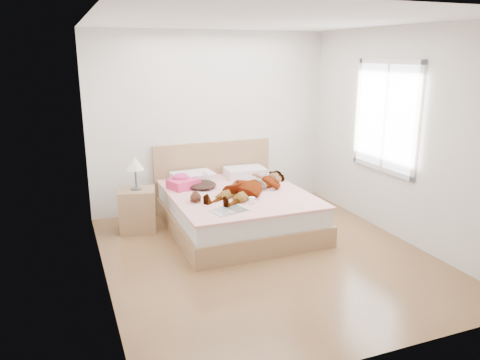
{
  "coord_description": "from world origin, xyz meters",
  "views": [
    {
      "loc": [
        -2.12,
        -4.55,
        2.28
      ],
      "look_at": [
        0.0,
        0.85,
        0.7
      ],
      "focal_mm": 35.0,
      "sensor_mm": 36.0,
      "label": 1
    }
  ],
  "objects_px": {
    "woman": "(252,183)",
    "bed": "(235,207)",
    "magazine": "(230,210)",
    "phone": "(206,174)",
    "towel": "(183,182)",
    "plush_toy": "(196,197)",
    "coffee_mug": "(252,200)",
    "nightstand": "(137,207)"
  },
  "relations": [
    {
      "from": "woman",
      "to": "bed",
      "type": "relative_size",
      "value": 0.76
    },
    {
      "from": "bed",
      "to": "magazine",
      "type": "bearing_deg",
      "value": -114.78
    },
    {
      "from": "phone",
      "to": "towel",
      "type": "bearing_deg",
      "value": 127.98
    },
    {
      "from": "phone",
      "to": "towel",
      "type": "xyz_separation_m",
      "value": [
        -0.3,
        0.09,
        -0.11
      ]
    },
    {
      "from": "plush_toy",
      "to": "magazine",
      "type": "bearing_deg",
      "value": -60.78
    },
    {
      "from": "coffee_mug",
      "to": "phone",
      "type": "bearing_deg",
      "value": 108.67
    },
    {
      "from": "phone",
      "to": "bed",
      "type": "height_order",
      "value": "bed"
    },
    {
      "from": "bed",
      "to": "coffee_mug",
      "type": "relative_size",
      "value": 18.6
    },
    {
      "from": "coffee_mug",
      "to": "woman",
      "type": "bearing_deg",
      "value": 67.52
    },
    {
      "from": "plush_toy",
      "to": "nightstand",
      "type": "xyz_separation_m",
      "value": [
        -0.62,
        0.62,
        -0.24
      ]
    },
    {
      "from": "bed",
      "to": "plush_toy",
      "type": "distance_m",
      "value": 0.75
    },
    {
      "from": "coffee_mug",
      "to": "bed",
      "type": "bearing_deg",
      "value": 88.86
    },
    {
      "from": "bed",
      "to": "coffee_mug",
      "type": "height_order",
      "value": "bed"
    },
    {
      "from": "woman",
      "to": "coffee_mug",
      "type": "height_order",
      "value": "woman"
    },
    {
      "from": "bed",
      "to": "nightstand",
      "type": "relative_size",
      "value": 2.09
    },
    {
      "from": "towel",
      "to": "plush_toy",
      "type": "relative_size",
      "value": 2.0
    },
    {
      "from": "plush_toy",
      "to": "nightstand",
      "type": "relative_size",
      "value": 0.23
    },
    {
      "from": "phone",
      "to": "nightstand",
      "type": "height_order",
      "value": "nightstand"
    },
    {
      "from": "towel",
      "to": "plush_toy",
      "type": "xyz_separation_m",
      "value": [
        -0.01,
        -0.65,
        -0.02
      ]
    },
    {
      "from": "towel",
      "to": "plush_toy",
      "type": "distance_m",
      "value": 0.65
    },
    {
      "from": "bed",
      "to": "towel",
      "type": "relative_size",
      "value": 4.52
    },
    {
      "from": "towel",
      "to": "nightstand",
      "type": "height_order",
      "value": "nightstand"
    },
    {
      "from": "coffee_mug",
      "to": "plush_toy",
      "type": "bearing_deg",
      "value": 151.54
    },
    {
      "from": "magazine",
      "to": "coffee_mug",
      "type": "distance_m",
      "value": 0.38
    },
    {
      "from": "phone",
      "to": "magazine",
      "type": "height_order",
      "value": "phone"
    },
    {
      "from": "coffee_mug",
      "to": "nightstand",
      "type": "height_order",
      "value": "nightstand"
    },
    {
      "from": "woman",
      "to": "bed",
      "type": "height_order",
      "value": "bed"
    },
    {
      "from": "woman",
      "to": "phone",
      "type": "height_order",
      "value": "phone"
    },
    {
      "from": "towel",
      "to": "nightstand",
      "type": "bearing_deg",
      "value": -177.21
    },
    {
      "from": "woman",
      "to": "plush_toy",
      "type": "xyz_separation_m",
      "value": [
        -0.81,
        -0.15,
        -0.05
      ]
    },
    {
      "from": "magazine",
      "to": "plush_toy",
      "type": "distance_m",
      "value": 0.56
    },
    {
      "from": "magazine",
      "to": "coffee_mug",
      "type": "bearing_deg",
      "value": 24.06
    },
    {
      "from": "woman",
      "to": "coffee_mug",
      "type": "relative_size",
      "value": 14.18
    },
    {
      "from": "phone",
      "to": "towel",
      "type": "relative_size",
      "value": 0.22
    },
    {
      "from": "nightstand",
      "to": "towel",
      "type": "bearing_deg",
      "value": 2.79
    },
    {
      "from": "phone",
      "to": "bed",
      "type": "xyz_separation_m",
      "value": [
        0.31,
        -0.27,
        -0.43
      ]
    },
    {
      "from": "towel",
      "to": "phone",
      "type": "bearing_deg",
      "value": -17.38
    },
    {
      "from": "bed",
      "to": "towel",
      "type": "height_order",
      "value": "bed"
    },
    {
      "from": "phone",
      "to": "magazine",
      "type": "distance_m",
      "value": 1.05
    },
    {
      "from": "nightstand",
      "to": "magazine",
      "type": "bearing_deg",
      "value": -51.01
    },
    {
      "from": "coffee_mug",
      "to": "nightstand",
      "type": "distance_m",
      "value": 1.57
    },
    {
      "from": "woman",
      "to": "coffee_mug",
      "type": "bearing_deg",
      "value": -57.12
    }
  ]
}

